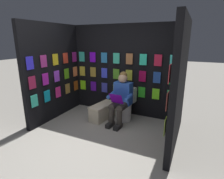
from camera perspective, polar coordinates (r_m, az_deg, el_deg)
name	(u,v)px	position (r m, az deg, el deg)	size (l,w,h in m)	color
ground_plane	(85,147)	(3.48, -8.57, -17.59)	(30.00, 30.00, 0.00)	#9E998E
display_wall_back	(124,70)	(4.63, 3.72, 6.01)	(2.86, 0.14, 2.26)	black
display_wall_left	(179,84)	(3.39, 20.45, 1.52)	(0.14, 1.81, 2.26)	black
display_wall_right	(54,72)	(4.59, -17.84, 5.21)	(0.14, 1.81, 2.26)	black
toilet	(125,106)	(4.42, 4.05, -5.24)	(0.42, 0.57, 0.77)	white
person_reading	(121,98)	(4.14, 2.79, -2.67)	(0.55, 0.71, 1.19)	blue
comic_longbox_near	(103,111)	(4.48, -2.97, -6.86)	(0.42, 0.79, 0.37)	beige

